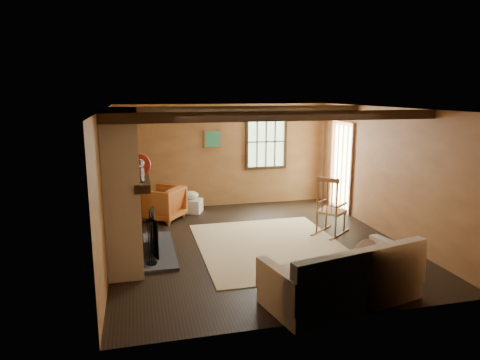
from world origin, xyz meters
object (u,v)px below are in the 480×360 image
object	(u,v)px
sofa	(344,280)
armchair	(163,203)
fireplace	(126,190)
laundry_basket	(190,206)
rocking_chair	(330,210)

from	to	relation	value
sofa	armchair	bearing A→B (deg)	102.77
fireplace	laundry_basket	bearing A→B (deg)	60.06
fireplace	sofa	world-z (taller)	fireplace
laundry_basket	armchair	distance (m)	0.79
fireplace	laundry_basket	distance (m)	2.82
rocking_chair	sofa	size ratio (longest dim) A/B	0.52
armchair	rocking_chair	bearing A→B (deg)	96.44
fireplace	laundry_basket	world-z (taller)	fireplace
sofa	laundry_basket	size ratio (longest dim) A/B	4.36
fireplace	sofa	size ratio (longest dim) A/B	1.10
sofa	rocking_chair	bearing A→B (deg)	55.67
fireplace	armchair	size ratio (longest dim) A/B	3.05
laundry_basket	sofa	bearing A→B (deg)	-73.38
rocking_chair	laundry_basket	distance (m)	3.22
fireplace	laundry_basket	size ratio (longest dim) A/B	4.80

